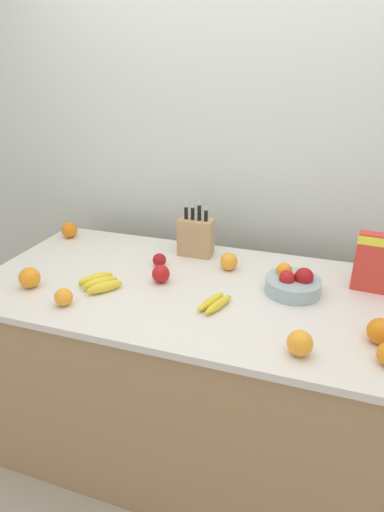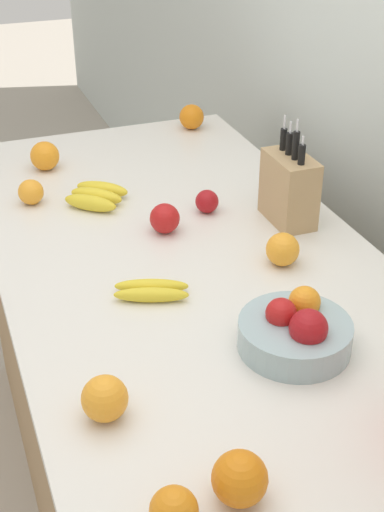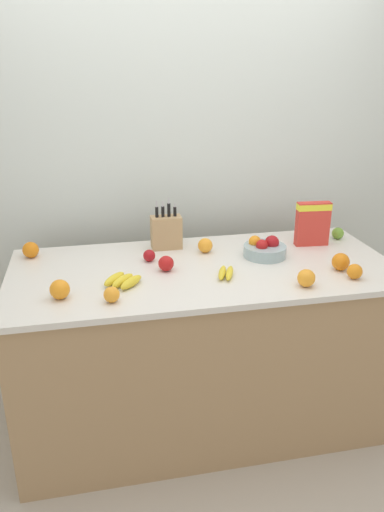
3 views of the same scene
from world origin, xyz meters
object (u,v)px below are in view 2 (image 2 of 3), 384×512
at_px(fruit_bowl, 296,331).
at_px(banana_bunch_left, 151,290).
at_px(orange_front_center, 174,511).
at_px(orange_mid_left, 240,478).
at_px(apple_near_bananas, 207,201).
at_px(orange_front_left, 45,156).
at_px(apple_front, 165,218).
at_px(banana_bunch_right, 96,196).
at_px(knife_block, 289,188).
at_px(orange_by_cereal, 105,398).
at_px(orange_back_center, 192,117).
at_px(orange_near_bowl, 283,249).
at_px(orange_mid_right, 31,192).

height_order(fruit_bowl, banana_bunch_left, fruit_bowl).
distance_m(orange_front_center, orange_mid_left, 0.11).
distance_m(apple_near_bananas, orange_mid_left, 0.99).
bearing_deg(orange_front_left, fruit_bowl, 16.05).
height_order(fruit_bowl, apple_front, fruit_bowl).
bearing_deg(fruit_bowl, banana_bunch_right, -164.53).
height_order(banana_bunch_left, orange_mid_left, orange_mid_left).
bearing_deg(apple_near_bananas, fruit_bowl, -5.00).
bearing_deg(orange_front_left, banana_bunch_left, 6.53).
relative_size(fruit_bowl, banana_bunch_right, 1.11).
relative_size(knife_block, orange_mid_left, 3.26).
bearing_deg(orange_mid_left, orange_by_cereal, -149.42).
xyz_separation_m(fruit_bowl, banana_bunch_left, (-0.28, -0.22, -0.02)).
distance_m(banana_bunch_right, orange_mid_left, 1.10).
relative_size(banana_bunch_right, orange_back_center, 2.40).
bearing_deg(banana_bunch_right, orange_near_bowl, 35.19).
relative_size(knife_block, apple_front, 3.69).
bearing_deg(orange_mid_right, fruit_bowl, 24.72).
bearing_deg(orange_back_center, banana_bunch_right, -45.11).
bearing_deg(orange_mid_right, orange_mid_left, 6.28).
distance_m(orange_near_bowl, orange_front_center, 0.80).
bearing_deg(banana_bunch_right, orange_front_center, -8.11).
bearing_deg(orange_mid_left, banana_bunch_left, 175.66).
height_order(apple_near_bananas, orange_by_cereal, orange_by_cereal).
height_order(apple_near_bananas, orange_front_left, orange_front_left).
xyz_separation_m(apple_front, orange_by_cereal, (0.61, -0.32, 0.00)).
bearing_deg(orange_near_bowl, orange_front_center, -38.37).
relative_size(orange_near_bowl, orange_front_left, 0.91).
height_order(apple_near_bananas, apple_front, apple_front).
xyz_separation_m(fruit_bowl, apple_front, (-0.56, -0.09, -0.00)).
xyz_separation_m(banana_bunch_right, orange_front_center, (1.11, -0.16, 0.02)).
relative_size(banana_bunch_left, orange_front_left, 2.03).
height_order(apple_front, orange_front_left, orange_front_left).
relative_size(apple_near_bananas, orange_front_center, 0.86).
height_order(banana_bunch_left, orange_by_cereal, orange_by_cereal).
bearing_deg(orange_front_center, fruit_bowl, 131.11).
relative_size(apple_front, orange_mid_right, 1.10).
relative_size(banana_bunch_left, orange_back_center, 2.09).
height_order(fruit_bowl, apple_near_bananas, fruit_bowl).
height_order(fruit_bowl, orange_by_cereal, fruit_bowl).
xyz_separation_m(knife_block, orange_front_left, (-0.57, -0.55, -0.05)).
bearing_deg(orange_mid_right, orange_front_center, 0.67).
relative_size(apple_front, orange_back_center, 0.91).
xyz_separation_m(banana_bunch_right, apple_front, (0.23, 0.13, 0.02)).
distance_m(apple_near_bananas, orange_back_center, 0.65).
bearing_deg(orange_back_center, orange_mid_right, -57.87).
height_order(knife_block, banana_bunch_right, knife_block).
bearing_deg(orange_near_bowl, orange_mid_left, -32.09).
bearing_deg(orange_mid_left, orange_mid_right, -173.72).
bearing_deg(orange_near_bowl, banana_bunch_right, -144.81).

